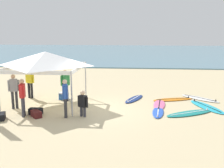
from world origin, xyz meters
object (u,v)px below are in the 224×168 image
at_px(person_yellow, 30,81).
at_px(gear_bag_near_tent, 36,114).
at_px(surfboard_orange, 173,99).
at_px(surfboard_white, 200,98).
at_px(person_grey, 14,89).
at_px(gear_bag_by_pole, 1,116).
at_px(gear_bag_on_sand, 36,111).
at_px(surfboard_teal, 190,113).
at_px(person_black, 83,102).
at_px(canopy_tent, 45,59).
at_px(person_blue, 65,96).
at_px(cooler_box, 64,96).
at_px(person_green, 65,83).
at_px(surfboard_cyan, 206,107).
at_px(person_red, 23,95).
at_px(surfboard_navy, 134,99).
at_px(surfboard_pink, 159,105).
at_px(surfboard_blue, 158,112).

distance_m(person_yellow, gear_bag_near_tent, 3.72).
distance_m(surfboard_orange, surfboard_white, 1.56).
height_order(person_grey, person_yellow, same).
bearing_deg(gear_bag_by_pole, gear_bag_on_sand, 35.54).
distance_m(surfboard_orange, surfboard_teal, 2.52).
relative_size(surfboard_teal, person_black, 2.12).
relative_size(surfboard_orange, person_yellow, 1.39).
relative_size(canopy_tent, person_black, 2.92).
bearing_deg(gear_bag_on_sand, person_blue, -11.56).
bearing_deg(cooler_box, person_blue, -73.42).
xyz_separation_m(surfboard_white, person_green, (-7.35, -1.13, 0.95)).
distance_m(surfboard_cyan, surfboard_teal, 1.55).
distance_m(person_grey, gear_bag_near_tent, 2.09).
relative_size(canopy_tent, person_blue, 2.05).
xyz_separation_m(person_red, gear_bag_by_pole, (-0.80, -0.52, -0.85)).
distance_m(person_black, gear_bag_near_tent, 2.14).
xyz_separation_m(surfboard_orange, person_blue, (-5.14, -3.46, 0.95)).
xyz_separation_m(canopy_tent, surfboard_navy, (4.45, 1.48, -2.35)).
bearing_deg(surfboard_pink, surfboard_orange, 53.66).
relative_size(surfboard_blue, surfboard_orange, 0.82).
relative_size(surfboard_pink, person_black, 1.82).
xyz_separation_m(person_black, gear_bag_on_sand, (-2.23, 0.14, -0.52)).
distance_m(surfboard_cyan, person_red, 8.87).
bearing_deg(person_black, person_yellow, 139.92).
bearing_deg(person_grey, surfboard_teal, -0.71).
height_order(surfboard_navy, gear_bag_near_tent, gear_bag_near_tent).
bearing_deg(person_yellow, gear_bag_near_tent, -65.06).
xyz_separation_m(surfboard_white, person_black, (-5.92, -3.62, 0.62)).
bearing_deg(surfboard_cyan, surfboard_pink, 175.63).
distance_m(surfboard_navy, person_yellow, 5.93).
bearing_deg(gear_bag_on_sand, person_grey, 149.56).
height_order(canopy_tent, person_green, canopy_tent).
distance_m(canopy_tent, person_green, 1.78).
bearing_deg(gear_bag_on_sand, cooler_box, 78.01).
distance_m(person_green, person_blue, 2.75).
relative_size(person_green, cooler_box, 3.42).
distance_m(canopy_tent, surfboard_cyan, 8.41).
xyz_separation_m(surfboard_orange, cooler_box, (-6.05, -0.41, 0.16)).
xyz_separation_m(surfboard_orange, gear_bag_near_tent, (-6.46, -3.55, 0.10)).
bearing_deg(surfboard_cyan, person_yellow, 173.67).
bearing_deg(gear_bag_on_sand, person_red, -140.64).
distance_m(surfboard_teal, surfboard_navy, 3.52).
bearing_deg(person_green, canopy_tent, -134.14).
bearing_deg(person_grey, surfboard_orange, 16.59).
relative_size(surfboard_teal, gear_bag_on_sand, 4.24).
relative_size(person_grey, cooler_box, 3.42).
xyz_separation_m(person_grey, person_yellow, (-0.03, 2.11, 0.00)).
bearing_deg(surfboard_blue, person_grey, 179.34).
bearing_deg(surfboard_teal, person_blue, -170.02).
height_order(surfboard_cyan, person_black, person_black).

